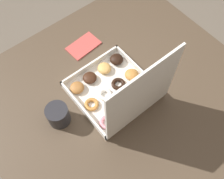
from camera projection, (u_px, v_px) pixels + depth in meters
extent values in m
plane|color=#6B6054|center=(117.00, 148.00, 1.75)|extent=(8.00, 8.00, 0.00)
cube|color=#4C3D2D|center=(120.00, 96.00, 1.09)|extent=(1.07, 0.99, 0.03)
cylinder|color=#4C3D2D|center=(131.00, 35.00, 1.74)|extent=(0.06, 0.06, 0.74)
cube|color=silver|center=(112.00, 91.00, 1.08)|extent=(0.30, 0.30, 0.01)
cube|color=white|center=(90.00, 65.00, 1.12)|extent=(0.30, 0.01, 0.03)
cube|color=white|center=(136.00, 115.00, 1.01)|extent=(0.30, 0.01, 0.03)
cube|color=white|center=(139.00, 70.00, 1.11)|extent=(0.01, 0.30, 0.03)
cube|color=white|center=(83.00, 110.00, 1.02)|extent=(0.01, 0.30, 0.03)
cube|color=white|center=(142.00, 96.00, 0.86)|extent=(0.30, 0.01, 0.31)
ellipsoid|color=black|center=(117.00, 59.00, 1.13)|extent=(0.06, 0.06, 0.03)
ellipsoid|color=tan|center=(104.00, 68.00, 1.11)|extent=(0.06, 0.06, 0.03)
ellipsoid|color=#381E11|center=(90.00, 78.00, 1.09)|extent=(0.06, 0.06, 0.03)
ellipsoid|color=#9E6633|center=(77.00, 88.00, 1.07)|extent=(0.06, 0.06, 0.03)
ellipsoid|color=#B77A38|center=(132.00, 75.00, 1.10)|extent=(0.06, 0.06, 0.03)
torus|color=black|center=(118.00, 84.00, 1.08)|extent=(0.06, 0.06, 0.02)
torus|color=white|center=(105.00, 94.00, 1.06)|extent=(0.06, 0.06, 0.02)
torus|color=#B77A38|center=(92.00, 104.00, 1.04)|extent=(0.06, 0.06, 0.02)
ellipsoid|color=pink|center=(148.00, 90.00, 1.06)|extent=(0.06, 0.06, 0.03)
ellipsoid|color=#381E11|center=(134.00, 101.00, 1.04)|extent=(0.06, 0.06, 0.03)
torus|color=black|center=(122.00, 111.00, 1.02)|extent=(0.06, 0.06, 0.02)
torus|color=pink|center=(107.00, 122.00, 1.00)|extent=(0.06, 0.06, 0.02)
cylinder|color=#232328|center=(58.00, 115.00, 0.99)|extent=(0.09, 0.09, 0.09)
cylinder|color=black|center=(56.00, 111.00, 0.95)|extent=(0.07, 0.07, 0.01)
cube|color=#CC4C47|center=(83.00, 46.00, 1.19)|extent=(0.15, 0.10, 0.01)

